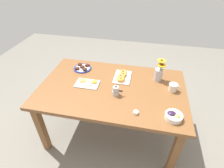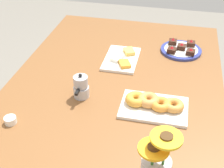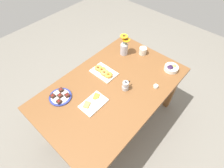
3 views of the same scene
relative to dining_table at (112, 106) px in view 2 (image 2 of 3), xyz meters
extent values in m
cube|color=brown|center=(0.00, 0.00, 0.07)|extent=(1.60, 1.00, 0.04)
cube|color=brown|center=(-0.72, -0.42, -0.30)|extent=(0.07, 0.07, 0.70)
cube|color=brown|center=(-0.72, 0.42, -0.30)|extent=(0.07, 0.07, 0.70)
cube|color=white|center=(-0.28, -0.01, 0.09)|extent=(0.26, 0.17, 0.01)
cube|color=#EFB74C|center=(-0.34, 0.02, 0.11)|extent=(0.08, 0.07, 0.02)
cube|color=white|center=(-0.26, -0.03, 0.11)|extent=(0.08, 0.07, 0.02)
cube|color=orange|center=(-0.21, 0.02, 0.11)|extent=(0.08, 0.08, 0.02)
cube|color=white|center=(0.09, 0.20, 0.09)|extent=(0.19, 0.28, 0.01)
torus|color=gold|center=(0.08, 0.12, 0.12)|extent=(0.13, 0.13, 0.04)
torus|color=#CE8742|center=(0.07, 0.17, 0.12)|extent=(0.13, 0.13, 0.04)
torus|color=orange|center=(0.09, 0.23, 0.12)|extent=(0.11, 0.11, 0.03)
torus|color=#CE883C|center=(0.08, 0.28, 0.12)|extent=(0.12, 0.12, 0.03)
cylinder|color=white|center=(0.30, -0.35, 0.10)|extent=(0.05, 0.05, 0.03)
cylinder|color=#C68923|center=(0.30, -0.35, 0.11)|extent=(0.04, 0.04, 0.01)
cylinder|color=navy|center=(-0.45, 0.29, 0.09)|extent=(0.22, 0.22, 0.01)
cylinder|color=white|center=(-0.45, 0.29, 0.09)|extent=(0.18, 0.18, 0.01)
cube|color=#381E14|center=(-0.50, 0.34, 0.11)|extent=(0.04, 0.04, 0.02)
cone|color=red|center=(-0.50, 0.34, 0.13)|extent=(0.02, 0.02, 0.01)
cube|color=#381E14|center=(-0.40, 0.34, 0.11)|extent=(0.05, 0.05, 0.02)
cone|color=red|center=(-0.40, 0.34, 0.13)|extent=(0.02, 0.02, 0.01)
cube|color=#381E14|center=(-0.50, 0.24, 0.11)|extent=(0.04, 0.04, 0.02)
cone|color=red|center=(-0.50, 0.24, 0.13)|extent=(0.02, 0.02, 0.01)
cube|color=#381E14|center=(-0.40, 0.24, 0.11)|extent=(0.05, 0.05, 0.02)
cone|color=red|center=(-0.40, 0.24, 0.13)|extent=(0.02, 0.02, 0.01)
cube|color=#381E14|center=(-0.45, 0.29, 0.11)|extent=(0.05, 0.05, 0.02)
cone|color=red|center=(-0.45, 0.29, 0.13)|extent=(0.02, 0.02, 0.01)
cylinder|color=#3D702D|center=(0.50, 0.26, 0.28)|extent=(0.01, 0.01, 0.10)
cylinder|color=yellow|center=(0.50, 0.26, 0.33)|extent=(0.09, 0.09, 0.01)
cylinder|color=#472D14|center=(0.50, 0.26, 0.34)|extent=(0.04, 0.04, 0.01)
cylinder|color=#3D702D|center=(0.51, 0.23, 0.26)|extent=(0.01, 0.01, 0.06)
cylinder|color=orange|center=(0.51, 0.23, 0.29)|extent=(0.09, 0.09, 0.01)
cylinder|color=#472D14|center=(0.51, 0.23, 0.30)|extent=(0.04, 0.04, 0.01)
cylinder|color=#B7B7BC|center=(0.07, -0.12, 0.11)|extent=(0.07, 0.07, 0.05)
cylinder|color=#B7B7BC|center=(0.07, -0.12, 0.14)|extent=(0.05, 0.05, 0.01)
cylinder|color=#B7B7BC|center=(0.07, -0.12, 0.17)|extent=(0.06, 0.06, 0.04)
sphere|color=black|center=(0.07, -0.12, 0.20)|extent=(0.02, 0.02, 0.02)
cube|color=black|center=(0.12, -0.12, 0.15)|extent=(0.04, 0.01, 0.01)
camera|label=1|loc=(0.31, -1.49, 1.27)|focal=28.00mm
camera|label=2|loc=(1.12, 0.25, 0.92)|focal=50.00mm
camera|label=3|loc=(-0.87, -0.77, 1.51)|focal=28.00mm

